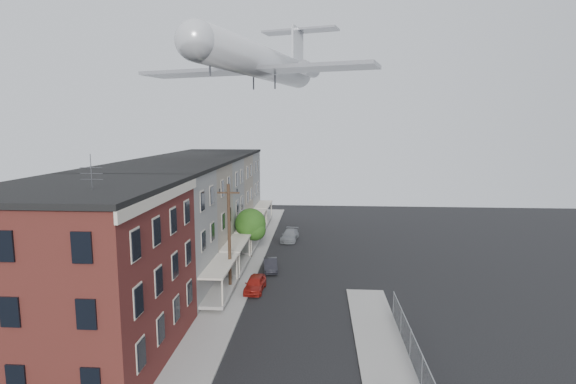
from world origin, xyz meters
name	(u,v)px	position (x,y,z in m)	size (l,w,h in m)	color
sidewalk_left	(244,269)	(-5.50, 24.00, 0.06)	(3.00, 62.00, 0.12)	gray
sidewalk_right	(389,376)	(5.50, 6.00, 0.06)	(3.00, 26.00, 0.12)	gray
curb_left	(259,269)	(-4.05, 24.00, 0.07)	(0.15, 62.00, 0.14)	gray
curb_right	(362,375)	(4.05, 6.00, 0.07)	(0.15, 26.00, 0.14)	gray
corner_building	(82,273)	(-12.00, 7.00, 5.16)	(10.31, 12.30, 12.15)	#3E1B13
row_house_a	(145,235)	(-11.96, 16.50, 5.13)	(11.98, 7.00, 10.30)	slate
row_house_b	(174,217)	(-11.96, 23.50, 5.13)	(11.98, 7.00, 10.30)	gray
row_house_c	(194,204)	(-11.96, 30.50, 5.13)	(11.98, 7.00, 10.30)	slate
row_house_d	(210,195)	(-11.96, 37.50, 5.13)	(11.98, 7.00, 10.30)	gray
row_house_e	(222,187)	(-11.96, 44.50, 5.13)	(11.98, 7.00, 10.30)	slate
chainlink_fence	(422,371)	(7.00, 5.00, 1.00)	(0.06, 18.06, 1.90)	gray
utility_pole	(229,237)	(-5.60, 18.00, 4.67)	(1.80, 0.26, 9.00)	black
street_tree	(252,225)	(-5.27, 27.92, 3.45)	(3.22, 3.20, 5.20)	black
car_near	(255,284)	(-3.60, 18.42, 0.63)	(1.50, 3.72, 1.27)	maroon
car_mid	(271,265)	(-2.88, 23.74, 0.58)	(1.24, 3.54, 1.17)	black
car_far	(290,235)	(-1.80, 35.30, 0.64)	(1.80, 4.42, 1.28)	gray
airplane	(263,62)	(-3.82, 26.41, 19.55)	(22.54, 25.79, 7.45)	silver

